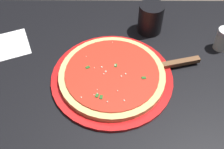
# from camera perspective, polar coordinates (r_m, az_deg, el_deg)

# --- Properties ---
(restaurant_table) EXTENTS (1.03, 0.80, 0.73)m
(restaurant_table) POSITION_cam_1_polar(r_m,az_deg,el_deg) (0.91, -2.49, -6.67)
(restaurant_table) COLOR black
(restaurant_table) RESTS_ON ground_plane
(serving_plate) EXTENTS (0.35, 0.35, 0.01)m
(serving_plate) POSITION_cam_1_polar(r_m,az_deg,el_deg) (0.80, -0.00, -0.69)
(serving_plate) COLOR red
(serving_plate) RESTS_ON restaurant_table
(pizza) EXTENTS (0.31, 0.31, 0.02)m
(pizza) POSITION_cam_1_polar(r_m,az_deg,el_deg) (0.79, -0.00, -0.00)
(pizza) COLOR #DBB26B
(pizza) RESTS_ON serving_plate
(pizza_server) EXTENTS (0.22, 0.10, 0.01)m
(pizza_server) POSITION_cam_1_polar(r_m,az_deg,el_deg) (0.84, 11.20, 1.85)
(pizza_server) COLOR silver
(pizza_server) RESTS_ON serving_plate
(cup_tall_drink) EXTENTS (0.08, 0.08, 0.10)m
(cup_tall_drink) POSITION_cam_1_polar(r_m,az_deg,el_deg) (0.94, 7.99, 11.50)
(cup_tall_drink) COLOR black
(cup_tall_drink) RESTS_ON restaurant_table
(napkin_folded_right) EXTENTS (0.17, 0.17, 0.00)m
(napkin_folded_right) POSITION_cam_1_polar(r_m,az_deg,el_deg) (0.96, -20.78, 5.64)
(napkin_folded_right) COLOR white
(napkin_folded_right) RESTS_ON restaurant_table
(parmesan_shaker) EXTENTS (0.05, 0.05, 0.07)m
(parmesan_shaker) POSITION_cam_1_polar(r_m,az_deg,el_deg) (0.94, 21.99, 6.85)
(parmesan_shaker) COLOR silver
(parmesan_shaker) RESTS_ON restaurant_table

